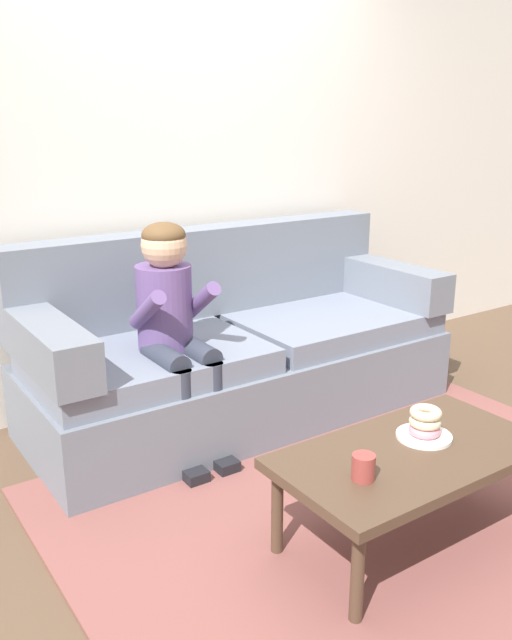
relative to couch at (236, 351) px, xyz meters
name	(u,v)px	position (x,y,z in m)	size (l,w,h in m)	color
ground	(337,477)	(-0.01, -0.85, -0.35)	(10.00, 10.00, 0.00)	brown
wall_back	(180,145)	(-0.01, 0.55, 1.05)	(8.00, 0.10, 2.80)	silver
area_rug	(377,501)	(-0.01, -1.10, -0.34)	(2.56, 1.96, 0.01)	brown
couch	(236,351)	(0.00, 0.00, 0.00)	(2.25, 0.90, 0.98)	slate
coffee_table	(411,460)	(-0.11, -1.35, 0.00)	(1.02, 0.55, 0.39)	#4C3828
person_child	(173,318)	(-0.48, -0.21, 0.32)	(0.34, 0.58, 1.10)	#664C84
plate	(424,436)	(0.00, -1.31, 0.05)	(0.21, 0.21, 0.01)	white
donut	(424,430)	(0.00, -1.31, 0.07)	(0.12, 0.12, 0.04)	pink
donut_second	(425,421)	(0.00, -1.31, 0.11)	(0.12, 0.12, 0.04)	beige
donut_third	(426,413)	(0.00, -1.31, 0.14)	(0.12, 0.12, 0.04)	beige
mug	(363,467)	(-0.39, -1.41, 0.08)	(0.08, 0.08, 0.09)	#993D38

